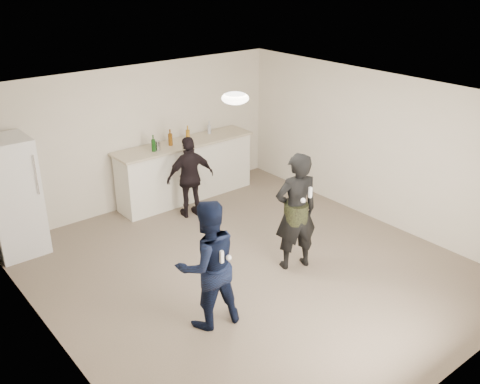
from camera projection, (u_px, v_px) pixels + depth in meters
floor at (249, 269)px, 7.71m from camera, size 6.00×6.00×0.00m
ceiling at (250, 99)px, 6.71m from camera, size 6.00×6.00×0.00m
wall_back at (140, 137)px, 9.35m from camera, size 6.00×0.00×6.00m
wall_front at (451, 287)px, 5.07m from camera, size 6.00×0.00×6.00m
wall_left at (49, 255)px, 5.63m from camera, size 0.00×6.00×6.00m
wall_right at (377, 148)px, 8.79m from camera, size 0.00×6.00×6.00m
counter at (186, 171)px, 9.82m from camera, size 2.60×0.56×1.05m
counter_top at (185, 143)px, 9.60m from camera, size 2.68×0.64×0.04m
fridge at (12, 197)px, 7.84m from camera, size 0.70×0.70×1.80m
fridge_handle at (36, 175)px, 7.58m from camera, size 0.02×0.02×0.60m
ceiling_dome at (235, 98)px, 6.94m from camera, size 0.36×0.36×0.16m
shaker at (158, 145)px, 9.15m from camera, size 0.08×0.08×0.17m
man at (208, 265)px, 6.28m from camera, size 0.89×0.75×1.63m
woman at (296, 212)px, 7.46m from camera, size 0.73×0.59×1.74m
camo_shorts at (296, 213)px, 7.47m from camera, size 0.34×0.34×0.28m
spectator at (190, 177)px, 9.06m from camera, size 0.89×0.52×1.42m
remote_man at (222, 257)px, 5.99m from camera, size 0.04×0.04×0.15m
nunchuk_man at (229, 258)px, 6.10m from camera, size 0.07×0.07×0.07m
remote_woman at (310, 192)px, 7.13m from camera, size 0.04×0.04×0.15m
nunchuk_woman at (303, 200)px, 7.14m from camera, size 0.07×0.07×0.07m
bottle_cluster at (179, 138)px, 9.46m from camera, size 1.40×0.29×0.24m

